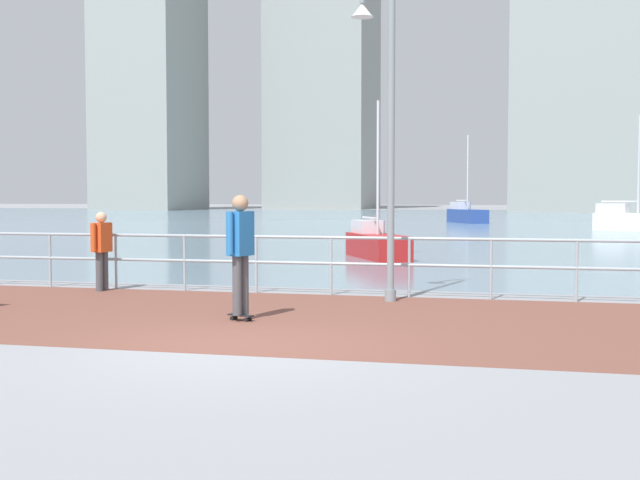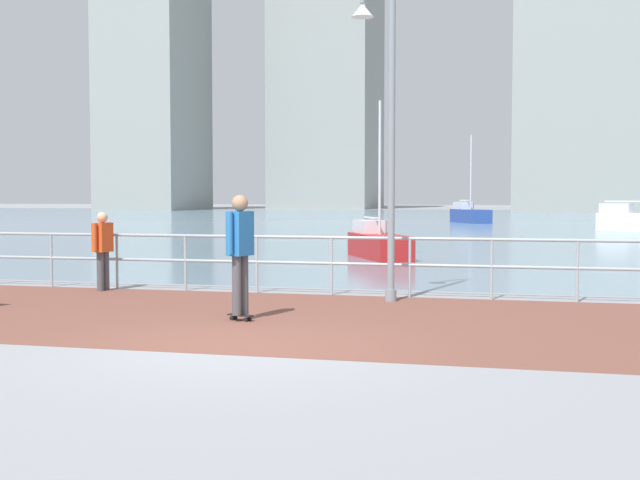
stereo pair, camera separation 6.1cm
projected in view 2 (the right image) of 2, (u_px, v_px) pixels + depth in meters
ground at (458, 225)px, 48.27m from camera, size 220.00×220.00×0.00m
brick_paving at (290, 318)px, 11.63m from camera, size 28.00×5.56×0.01m
harbor_water at (467, 220)px, 58.03m from camera, size 180.00×88.00×0.00m
waterfront_railing at (332, 254)px, 14.28m from camera, size 25.25×0.06×1.06m
lamppost at (383, 116)px, 13.24m from camera, size 0.72×0.60×5.59m
skateboarder at (240, 245)px, 11.32m from camera, size 0.41×0.55×1.79m
bystander at (103, 245)px, 14.93m from camera, size 0.29×0.56×1.48m
sailboat_blue at (638, 220)px, 40.69m from camera, size 4.32×2.90×5.85m
sailboat_navy at (470, 214)px, 52.91m from camera, size 2.93×4.26×5.78m
sailboat_ivory at (378, 243)px, 22.84m from camera, size 2.33×3.27×4.46m
tower_brick at (154, 66)px, 103.31m from camera, size 10.63×13.94×38.87m
tower_glass at (328, 78)px, 113.52m from camera, size 13.62×16.42×38.71m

